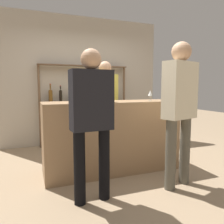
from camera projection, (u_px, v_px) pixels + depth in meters
ground_plane at (112, 170)px, 3.33m from camera, size 16.00×16.00×0.00m
bar_counter at (112, 136)px, 3.27m from camera, size 2.00×0.60×1.05m
back_wall at (82, 81)px, 4.94m from camera, size 3.60×0.12×2.80m
back_shelf at (85, 93)px, 4.80m from camera, size 1.95×0.18×1.73m
counter_bottle_0 at (77, 93)px, 3.05m from camera, size 0.07×0.07×0.33m
counter_bottle_1 at (84, 93)px, 3.01m from camera, size 0.07×0.07×0.33m
counter_bottle_2 at (84, 93)px, 3.18m from camera, size 0.08×0.08×0.34m
wine_glass at (150, 93)px, 3.31m from camera, size 0.07×0.07×0.16m
ice_bucket at (102, 93)px, 3.09m from camera, size 0.24×0.24×0.24m
customer_right at (180, 103)px, 2.68m from camera, size 0.50×0.34×1.80m
server_behind_counter at (105, 101)px, 3.92m from camera, size 0.48×0.32×1.72m
customer_left at (92, 114)px, 2.32m from camera, size 0.46×0.23×1.65m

